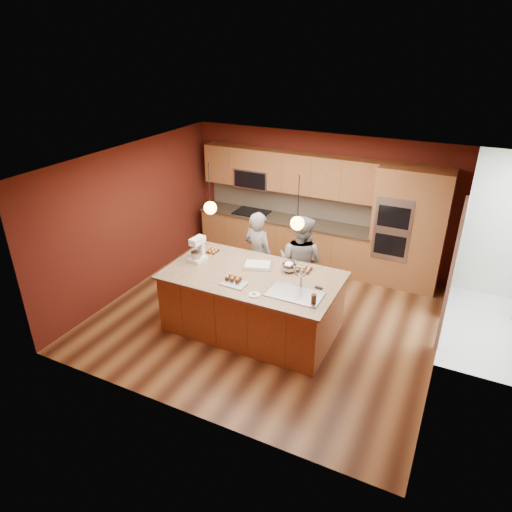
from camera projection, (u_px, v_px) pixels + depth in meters
The scene contains 24 objects.
floor at pixel (268, 316), 7.91m from camera, with size 5.50×5.50×0.00m, color #422212.
ceiling at pixel (270, 162), 6.73m from camera, with size 5.50×5.50×0.00m, color white.
wall_back at pixel (320, 199), 9.34m from camera, with size 5.50×5.50×0.00m, color #521A12.
wall_front at pixel (179, 326), 5.30m from camera, with size 5.50×5.50×0.00m, color #521A12.
wall_left at pixel (133, 218), 8.41m from camera, with size 5.00×5.00×0.00m, color #521A12.
wall_right at pixel (451, 282), 6.23m from camera, with size 5.00×5.00×0.00m, color #521A12.
cabinet_run at pixel (284, 215), 9.56m from camera, with size 3.74×0.64×2.30m.
oven_column at pixel (408, 229), 8.45m from camera, with size 1.30×0.62×2.30m.
doorway_trim at pixel (451, 276), 7.02m from camera, with size 0.08×1.11×2.20m, color silver, non-canonical shape.
pendant_left at pixel (210, 208), 6.99m from camera, with size 0.20×0.20×0.80m.
pendant_right at pixel (297, 223), 6.43m from camera, with size 0.20×0.20×0.80m.
island at pixel (253, 302), 7.35m from camera, with size 2.75×1.53×1.39m.
person_left at pixel (258, 255), 8.20m from camera, with size 0.60×0.39×1.64m, color black.
person_right at pixel (301, 262), 7.87m from camera, with size 0.83×0.65×1.71m, color gray.
stand_mixer at pixel (198, 251), 7.51m from camera, with size 0.24×0.32×0.41m.
sheet_cake at pixel (258, 265), 7.38m from camera, with size 0.55×0.47×0.05m.
cooling_rack at pixel (234, 283), 6.87m from camera, with size 0.38×0.27×0.02m, color #ACADB2.
mixing_bowl at pixel (289, 266), 7.19m from camera, with size 0.24×0.24×0.20m, color #ABACB2.
plate at pixel (254, 295), 6.58m from camera, with size 0.16×0.16×0.01m, color white.
tumbler at pixel (314, 299), 6.34m from camera, with size 0.07×0.07×0.15m, color #33200A.
phone at pixel (319, 288), 6.75m from camera, with size 0.12×0.06×0.01m, color black.
cupcakes_left at pixel (212, 250), 7.86m from camera, with size 0.22×0.22×0.07m, color #D4864C, non-canonical shape.
cupcakes_rack at pixel (233, 278), 6.93m from camera, with size 0.26×0.17×0.08m, color #D4864C, non-canonical shape.
cupcakes_right at pixel (304, 269), 7.24m from camera, with size 0.24×0.24×0.07m, color #D4864C, non-canonical shape.
Camera 1 is at (2.75, -6.06, 4.41)m, focal length 32.00 mm.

